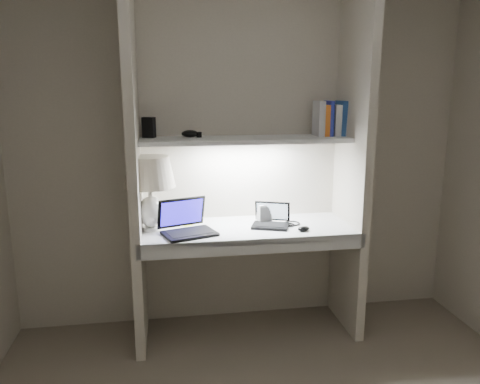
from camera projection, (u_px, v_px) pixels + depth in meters
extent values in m
cube|color=beige|center=(241.00, 151.00, 3.33)|extent=(3.20, 0.01, 2.50)
cube|color=beige|center=(134.00, 159.00, 2.95)|extent=(0.06, 0.55, 2.50)
cube|color=beige|center=(353.00, 154.00, 3.18)|extent=(0.06, 0.55, 2.50)
cube|color=white|center=(247.00, 229.00, 3.17)|extent=(1.40, 0.55, 0.04)
cube|color=silver|center=(255.00, 246.00, 2.93)|extent=(1.46, 0.03, 0.10)
cube|color=silver|center=(245.00, 140.00, 3.14)|extent=(1.40, 0.36, 0.03)
cube|color=white|center=(245.00, 143.00, 3.14)|extent=(0.60, 0.04, 0.02)
cylinder|color=white|center=(152.00, 228.00, 3.11)|extent=(0.12, 0.12, 0.02)
ellipsoid|color=white|center=(151.00, 212.00, 3.08)|extent=(0.17, 0.17, 0.21)
cylinder|color=white|center=(150.00, 194.00, 3.06)|extent=(0.03, 0.03, 0.09)
sphere|color=#FFD899|center=(150.00, 180.00, 3.04)|extent=(0.05, 0.05, 0.05)
cube|color=black|center=(190.00, 234.00, 2.99)|extent=(0.38, 0.32, 0.02)
cube|color=black|center=(190.00, 232.00, 2.99)|extent=(0.31, 0.24, 0.00)
cube|color=black|center=(181.00, 212.00, 3.08)|extent=(0.32, 0.16, 0.20)
cube|color=#2A1CEF|center=(182.00, 212.00, 3.08)|extent=(0.28, 0.13, 0.17)
cube|color=black|center=(270.00, 226.00, 3.16)|extent=(0.28, 0.24, 0.02)
cube|color=black|center=(270.00, 225.00, 3.15)|extent=(0.23, 0.18, 0.00)
cube|color=black|center=(272.00, 211.00, 3.24)|extent=(0.24, 0.13, 0.14)
cube|color=#CFE8FE|center=(272.00, 211.00, 3.23)|extent=(0.21, 0.11, 0.11)
cube|color=silver|center=(264.00, 213.00, 3.26)|extent=(0.11, 0.08, 0.13)
ellipsoid|color=black|center=(304.00, 229.00, 3.07)|extent=(0.10, 0.08, 0.03)
torus|color=black|center=(292.00, 223.00, 3.23)|extent=(0.14, 0.14, 0.01)
cube|color=#CEDA2E|center=(187.00, 225.00, 3.21)|extent=(0.08, 0.08, 0.00)
cube|color=silver|center=(345.00, 120.00, 3.26)|extent=(0.04, 0.16, 0.21)
cube|color=#234B8E|center=(340.00, 118.00, 3.25)|extent=(0.04, 0.16, 0.24)
cube|color=silver|center=(335.00, 120.00, 3.25)|extent=(0.04, 0.16, 0.21)
cube|color=#2733A9|center=(328.00, 118.00, 3.24)|extent=(0.03, 0.16, 0.24)
cube|color=orange|center=(324.00, 120.00, 3.23)|extent=(0.04, 0.16, 0.21)
cube|color=silver|center=(319.00, 118.00, 3.23)|extent=(0.04, 0.16, 0.24)
cube|color=black|center=(149.00, 127.00, 3.11)|extent=(0.09, 0.08, 0.13)
ellipsoid|color=black|center=(190.00, 134.00, 3.13)|extent=(0.12, 0.09, 0.05)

